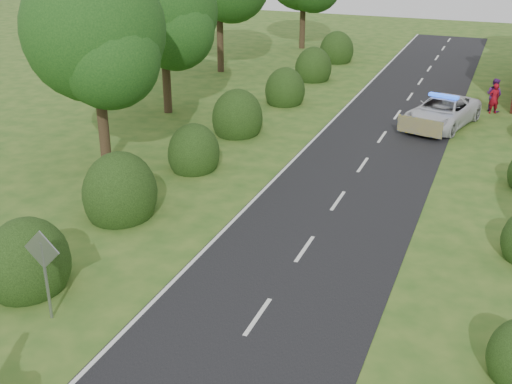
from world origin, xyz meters
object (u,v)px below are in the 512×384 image
at_px(pedestrian_red, 494,99).
at_px(pedestrian_purple, 494,95).
at_px(police_van, 442,112).
at_px(road_sign, 44,262).

xyz_separation_m(pedestrian_red, pedestrian_purple, (-0.04, 0.44, 0.08)).
bearing_deg(pedestrian_purple, pedestrian_red, 124.23).
bearing_deg(pedestrian_red, police_van, 25.63).
distance_m(police_van, pedestrian_red, 4.09).
height_order(police_van, pedestrian_red, police_van).
relative_size(police_van, pedestrian_purple, 3.24).
bearing_deg(pedestrian_red, road_sign, 37.72).
height_order(pedestrian_red, pedestrian_purple, pedestrian_purple).
xyz_separation_m(police_van, pedestrian_purple, (2.23, 3.84, 0.15)).
height_order(road_sign, pedestrian_red, road_sign).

